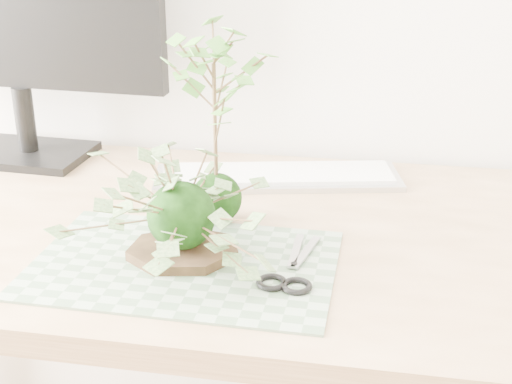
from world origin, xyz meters
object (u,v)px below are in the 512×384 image
at_px(maple_kokedama, 214,77).
at_px(desk, 223,271).
at_px(monitor, 13,5).
at_px(keyboard, 277,176).
at_px(ivy_kokedama, 180,185).

bearing_deg(maple_kokedama, desk, -43.06).
xyz_separation_m(desk, monitor, (-0.46, 0.26, 0.40)).
bearing_deg(keyboard, monitor, 162.97).
relative_size(desk, maple_kokedama, 4.60).
height_order(desk, keyboard, keyboard).
bearing_deg(keyboard, maple_kokedama, -121.52).
height_order(desk, maple_kokedama, maple_kokedama).
relative_size(desk, ivy_kokedama, 5.34).
bearing_deg(desk, maple_kokedama, 136.94).
relative_size(maple_kokedama, monitor, 0.57).
bearing_deg(maple_kokedama, monitor, 151.50).
xyz_separation_m(ivy_kokedama, keyboard, (0.09, 0.34, -0.11)).
relative_size(desk, keyboard, 3.32).
bearing_deg(ivy_kokedama, maple_kokedama, 81.41).
height_order(desk, ivy_kokedama, ivy_kokedama).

